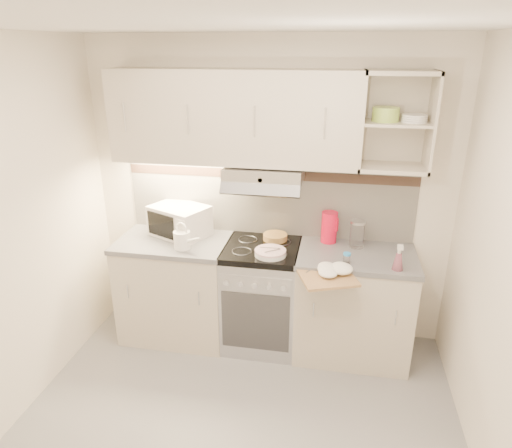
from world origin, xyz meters
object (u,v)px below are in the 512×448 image
at_px(plate_stack, 270,253).
at_px(cutting_board, 327,277).
at_px(glass_jar, 357,234).
at_px(spray_bottle, 398,259).
at_px(microwave, 180,221).
at_px(watering_can, 183,239).
at_px(electric_range, 262,295).
at_px(pink_pitcher, 329,227).

xyz_separation_m(plate_stack, cutting_board, (0.44, -0.22, -0.05)).
relative_size(glass_jar, spray_bottle, 1.08).
relative_size(microwave, glass_jar, 2.45).
bearing_deg(watering_can, electric_range, 37.29).
height_order(plate_stack, glass_jar, glass_jar).
distance_m(watering_can, cutting_board, 1.17).
bearing_deg(glass_jar, electric_range, -169.91).
distance_m(spray_bottle, cutting_board, 0.53).
distance_m(electric_range, microwave, 0.93).
distance_m(electric_range, plate_stack, 0.50).
distance_m(microwave, cutting_board, 1.36).
xyz_separation_m(electric_range, plate_stack, (0.09, -0.15, 0.47)).
bearing_deg(watering_can, microwave, 137.25).
relative_size(pink_pitcher, spray_bottle, 1.23).
bearing_deg(glass_jar, plate_stack, -156.63).
bearing_deg(cutting_board, pink_pitcher, 70.45).
bearing_deg(microwave, plate_stack, 6.89).
distance_m(electric_range, pink_pitcher, 0.80).
distance_m(microwave, pink_pitcher, 1.25).
xyz_separation_m(microwave, watering_can, (0.12, -0.27, -0.05)).
height_order(watering_can, cutting_board, watering_can).
bearing_deg(watering_can, plate_stack, 23.54).
xyz_separation_m(microwave, glass_jar, (1.47, 0.02, -0.01)).
bearing_deg(microwave, glass_jar, 25.49).
distance_m(plate_stack, cutting_board, 0.50).
xyz_separation_m(watering_can, plate_stack, (0.70, -0.00, -0.06)).
relative_size(electric_range, microwave, 1.63).
distance_m(pink_pitcher, glass_jar, 0.23).
xyz_separation_m(electric_range, microwave, (-0.73, 0.12, 0.58)).
bearing_deg(plate_stack, spray_bottle, -4.32).
xyz_separation_m(plate_stack, spray_bottle, (0.94, -0.07, 0.06)).
height_order(spray_bottle, cutting_board, spray_bottle).
xyz_separation_m(watering_can, cutting_board, (1.15, -0.22, -0.11)).
relative_size(pink_pitcher, glass_jar, 1.14).
bearing_deg(glass_jar, pink_pitcher, 163.02).
bearing_deg(pink_pitcher, watering_can, -139.81).
xyz_separation_m(spray_bottle, cutting_board, (-0.49, -0.15, -0.11)).
distance_m(electric_range, glass_jar, 0.94).
bearing_deg(plate_stack, electric_range, 121.63).
distance_m(electric_range, cutting_board, 0.78).
bearing_deg(plate_stack, pink_pitcher, 39.01).
xyz_separation_m(electric_range, glass_jar, (0.74, 0.13, 0.56)).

